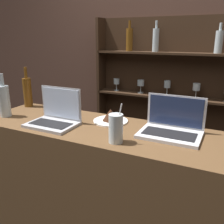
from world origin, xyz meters
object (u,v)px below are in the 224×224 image
Objects in this scene: water_glass at (116,128)px; wine_bottle_amber at (27,92)px; cake_plate at (110,117)px; laptop_far at (172,127)px; wine_bottle_clear at (4,100)px; laptop_near at (55,117)px.

water_glass is 0.99m from wine_bottle_amber.
laptop_far is at bearing -5.75° from cake_plate.
cake_plate is at bearing 17.01° from wine_bottle_clear.
water_glass is 0.88m from wine_bottle_clear.
wine_bottle_amber is (-0.75, 0.05, 0.09)m from cake_plate.
wine_bottle_clear is at bearing -171.10° from laptop_far.
laptop_far is at bearing 8.90° from wine_bottle_clear.
laptop_near is 0.42m from wine_bottle_clear.
laptop_far is 1.17m from wine_bottle_amber.
water_glass is (0.18, -0.29, 0.05)m from cake_plate.
laptop_near is 0.47m from water_glass.
water_glass reaches higher than laptop_far.
water_glass is (0.46, -0.09, 0.03)m from laptop_near.
wine_bottle_amber is (-0.46, 0.25, 0.07)m from laptop_near.
water_glass reaches higher than cake_plate.
cake_plate is at bearing 121.59° from water_glass.
water_glass is (-0.23, -0.24, 0.03)m from laptop_far.
cake_plate is 0.34m from water_glass.
laptop_far is 1.08× the size of wine_bottle_amber.
water_glass is at bearing -133.85° from laptop_far.
laptop_far is at bearing 46.15° from water_glass.
laptop_near is at bearing -28.18° from wine_bottle_amber.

